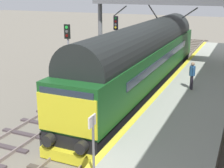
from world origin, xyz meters
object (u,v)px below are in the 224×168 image
object	(u,v)px
signal_post_far	(116,32)
waiting_passenger	(192,73)
platform_number_sign	(93,136)
diesel_locomotive	(144,57)
signal_post_mid	(68,47)

from	to	relation	value
signal_post_far	waiting_passenger	world-z (taller)	signal_post_far
platform_number_sign	waiting_passenger	distance (m)	10.36
diesel_locomotive	waiting_passenger	world-z (taller)	diesel_locomotive
platform_number_sign	signal_post_far	bearing A→B (deg)	110.86
diesel_locomotive	signal_post_mid	distance (m)	5.35
platform_number_sign	waiting_passenger	bearing A→B (deg)	82.76
diesel_locomotive	waiting_passenger	bearing A→B (deg)	-17.78
signal_post_far	signal_post_mid	bearing A→B (deg)	-90.00
diesel_locomotive	waiting_passenger	distance (m)	3.54
signal_post_mid	signal_post_far	size ratio (longest dim) A/B	1.02
diesel_locomotive	platform_number_sign	xyz separation A→B (m)	(2.03, -11.35, -0.15)
signal_post_mid	platform_number_sign	size ratio (longest dim) A/B	2.20
diesel_locomotive	waiting_passenger	size ratio (longest dim) A/B	11.98
diesel_locomotive	signal_post_mid	world-z (taller)	diesel_locomotive
signal_post_far	diesel_locomotive	bearing A→B (deg)	-56.09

